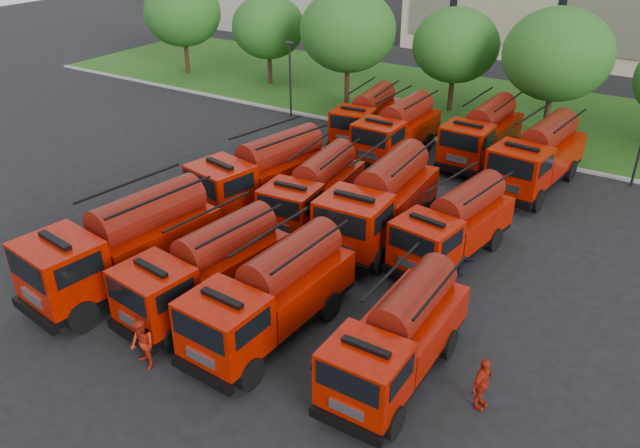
# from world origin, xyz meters

# --- Properties ---
(ground) EXTENTS (140.00, 140.00, 0.00)m
(ground) POSITION_xyz_m (0.00, 0.00, 0.00)
(ground) COLOR black
(ground) RESTS_ON ground
(lawn) EXTENTS (70.00, 16.00, 0.12)m
(lawn) POSITION_xyz_m (0.00, 26.00, 0.06)
(lawn) COLOR #174A13
(lawn) RESTS_ON ground
(curb) EXTENTS (70.00, 0.30, 0.14)m
(curb) POSITION_xyz_m (0.00, 17.90, 0.07)
(curb) COLOR gray
(curb) RESTS_ON ground
(tree_0) EXTENTS (6.30, 6.30, 7.70)m
(tree_0) POSITION_xyz_m (-24.00, 22.00, 5.02)
(tree_0) COLOR #382314
(tree_0) RESTS_ON ground
(tree_1) EXTENTS (5.71, 5.71, 6.98)m
(tree_1) POSITION_xyz_m (-16.00, 23.00, 4.55)
(tree_1) COLOR #382314
(tree_1) RESTS_ON ground
(tree_2) EXTENTS (6.72, 6.72, 8.22)m
(tree_2) POSITION_xyz_m (-8.00, 21.50, 5.35)
(tree_2) COLOR #382314
(tree_2) RESTS_ON ground
(tree_3) EXTENTS (5.88, 5.88, 7.19)m
(tree_3) POSITION_xyz_m (-1.00, 24.00, 4.68)
(tree_3) COLOR #382314
(tree_3) RESTS_ON ground
(tree_4) EXTENTS (6.55, 6.55, 8.01)m
(tree_4) POSITION_xyz_m (6.00, 22.50, 5.22)
(tree_4) COLOR #382314
(tree_4) RESTS_ON ground
(lamp_post_0) EXTENTS (0.60, 0.25, 5.11)m
(lamp_post_0) POSITION_xyz_m (-10.00, 17.20, 2.90)
(lamp_post_0) COLOR black
(lamp_post_0) RESTS_ON ground
(fire_truck_0) EXTENTS (3.80, 8.27, 3.63)m
(fire_truck_0) POSITION_xyz_m (-3.61, -3.53, 1.83)
(fire_truck_0) COLOR black
(fire_truck_0) RESTS_ON ground
(fire_truck_1) EXTENTS (3.26, 7.25, 3.19)m
(fire_truck_1) POSITION_xyz_m (0.01, -2.96, 1.60)
(fire_truck_1) COLOR black
(fire_truck_1) RESTS_ON ground
(fire_truck_2) EXTENTS (2.97, 7.33, 3.27)m
(fire_truck_2) POSITION_xyz_m (3.10, -3.04, 1.65)
(fire_truck_2) COLOR black
(fire_truck_2) RESTS_ON ground
(fire_truck_3) EXTENTS (2.50, 6.73, 3.06)m
(fire_truck_3) POSITION_xyz_m (7.76, -2.68, 1.54)
(fire_truck_3) COLOR black
(fire_truck_3) RESTS_ON ground
(fire_truck_4) EXTENTS (4.11, 8.02, 3.48)m
(fire_truck_4) POSITION_xyz_m (-3.27, 4.99, 1.75)
(fire_truck_4) COLOR black
(fire_truck_4) RESTS_ON ground
(fire_truck_5) EXTENTS (2.97, 7.00, 3.10)m
(fire_truck_5) POSITION_xyz_m (-0.32, 5.07, 1.56)
(fire_truck_5) COLOR black
(fire_truck_5) RESTS_ON ground
(fire_truck_6) EXTENTS (3.12, 7.95, 3.57)m
(fire_truck_6) POSITION_xyz_m (3.05, 5.22, 1.80)
(fire_truck_6) COLOR black
(fire_truck_6) RESTS_ON ground
(fire_truck_7) EXTENTS (3.35, 7.07, 3.09)m
(fire_truck_7) POSITION_xyz_m (6.53, 5.26, 1.56)
(fire_truck_7) COLOR black
(fire_truck_7) RESTS_ON ground
(fire_truck_8) EXTENTS (2.96, 6.89, 3.05)m
(fire_truck_8) POSITION_xyz_m (-3.37, 15.97, 1.54)
(fire_truck_8) COLOR black
(fire_truck_8) RESTS_ON ground
(fire_truck_9) EXTENTS (2.78, 7.19, 3.24)m
(fire_truck_9) POSITION_xyz_m (-0.55, 14.48, 1.63)
(fire_truck_9) COLOR black
(fire_truck_9) RESTS_ON ground
(fire_truck_10) EXTENTS (2.89, 7.33, 3.29)m
(fire_truck_10) POSITION_xyz_m (3.84, 16.52, 1.66)
(fire_truck_10) COLOR black
(fire_truck_10) RESTS_ON ground
(fire_truck_11) EXTENTS (3.48, 7.88, 3.48)m
(fire_truck_11) POSITION_xyz_m (7.54, 14.43, 1.75)
(fire_truck_11) COLOR black
(fire_truck_11) RESTS_ON ground
(firefighter_0) EXTENTS (0.77, 0.69, 1.72)m
(firefighter_0) POSITION_xyz_m (6.41, -4.45, 0.00)
(firefighter_0) COLOR #A81E0C
(firefighter_0) RESTS_ON ground
(firefighter_1) EXTENTS (1.02, 0.76, 1.85)m
(firefighter_1) POSITION_xyz_m (0.56, -6.79, 0.00)
(firefighter_1) COLOR #A81E0C
(firefighter_1) RESTS_ON ground
(firefighter_2) EXTENTS (0.81, 1.16, 1.81)m
(firefighter_2) POSITION_xyz_m (10.57, -2.69, 0.00)
(firefighter_2) COLOR #A81E0C
(firefighter_2) RESTS_ON ground
(firefighter_3) EXTENTS (1.24, 0.71, 1.85)m
(firefighter_3) POSITION_xyz_m (6.24, -4.64, 0.00)
(firefighter_3) COLOR black
(firefighter_3) RESTS_ON ground
(firefighter_4) EXTENTS (0.93, 0.88, 1.60)m
(firefighter_4) POSITION_xyz_m (-3.60, -0.23, 0.00)
(firefighter_4) COLOR black
(firefighter_4) RESTS_ON ground
(firefighter_5) EXTENTS (1.51, 0.81, 1.54)m
(firefighter_5) POSITION_xyz_m (7.22, 3.99, 0.00)
(firefighter_5) COLOR black
(firefighter_5) RESTS_ON ground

